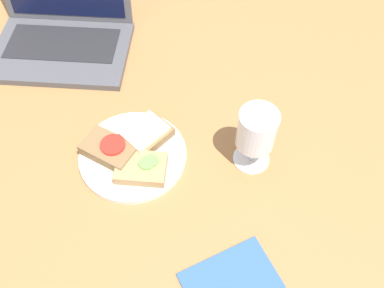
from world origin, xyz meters
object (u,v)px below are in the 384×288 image
object	(u,v)px
wine_glass	(256,132)
sandwich_with_cheese	(145,134)
sandwich_with_cucumber	(142,168)
plate	(133,156)
laptop	(62,30)
sandwich_with_tomato	(109,149)

from	to	relation	value
wine_glass	sandwich_with_cheese	bearing A→B (deg)	172.95
sandwich_with_cucumber	wine_glass	bearing A→B (deg)	13.53
plate	sandwich_with_cheese	distance (cm)	4.90
sandwich_with_cucumber	wine_glass	distance (cm)	22.68
sandwich_with_cheese	laptop	distance (cm)	36.88
sandwich_with_cucumber	laptop	distance (cm)	43.26
plate	laptop	world-z (taller)	laptop
sandwich_with_tomato	sandwich_with_cheese	world-z (taller)	sandwich_with_tomato
sandwich_with_tomato	wine_glass	size ratio (longest dim) A/B	0.87
plate	sandwich_with_tomato	distance (cm)	4.84
wine_glass	plate	bearing A→B (deg)	-176.83
sandwich_with_tomato	sandwich_with_cheese	xyz separation A→B (cm)	(6.53, 4.08, -0.02)
laptop	wine_glass	bearing A→B (deg)	-34.30
wine_glass	laptop	size ratio (longest dim) A/B	0.43
sandwich_with_cucumber	plate	bearing A→B (deg)	122.81
sandwich_with_tomato	laptop	world-z (taller)	laptop
plate	sandwich_with_cheese	bearing A→B (deg)	61.81
laptop	sandwich_with_tomato	bearing A→B (deg)	-61.87
sandwich_with_cheese	plate	bearing A→B (deg)	-118.19
sandwich_with_cucumber	sandwich_with_cheese	world-z (taller)	sandwich_with_cheese
wine_glass	laptop	bearing A→B (deg)	145.70
sandwich_with_cucumber	sandwich_with_cheese	distance (cm)	7.73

